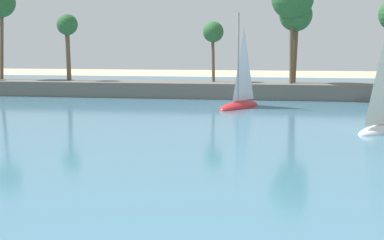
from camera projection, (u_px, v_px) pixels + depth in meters
sea at (244, 104)px, 57.24m from camera, size 220.00×93.62×0.06m
palm_headland at (299, 61)px, 62.50m from camera, size 111.92×6.67×13.51m
sailboat_toward_headland at (240, 99)px, 53.76m from camera, size 4.65×6.93×9.73m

